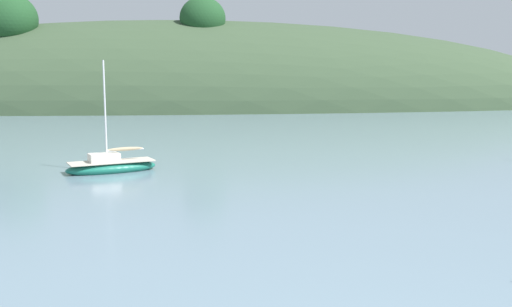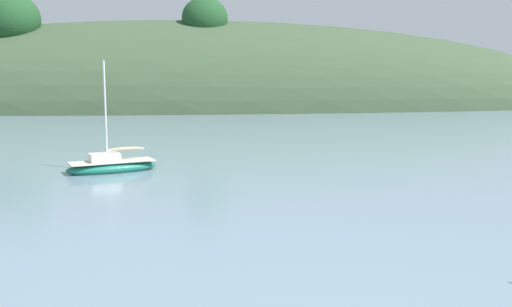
# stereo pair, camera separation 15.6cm
# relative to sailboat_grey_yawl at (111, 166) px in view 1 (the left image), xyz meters

# --- Properties ---
(far_shoreline_hill) EXTENTS (150.00, 36.00, 33.31)m
(far_shoreline_hill) POSITION_rel_sailboat_grey_yawl_xyz_m (7.15, 65.57, -0.16)
(far_shoreline_hill) COLOR #384C33
(far_shoreline_hill) RESTS_ON ground
(sailboat_grey_yawl) EXTENTS (5.07, 3.18, 6.09)m
(sailboat_grey_yawl) POSITION_rel_sailboat_grey_yawl_xyz_m (0.00, 0.00, 0.00)
(sailboat_grey_yawl) COLOR #196B56
(sailboat_grey_yawl) RESTS_ON ground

